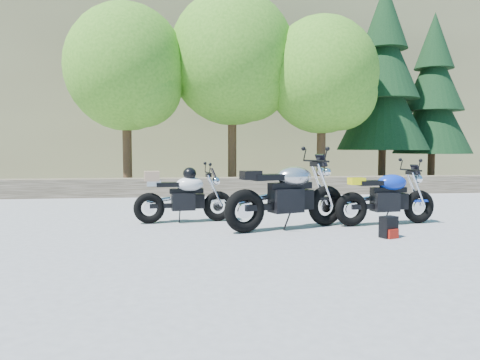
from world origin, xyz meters
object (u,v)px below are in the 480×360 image
at_px(blue_bike, 387,198).
at_px(backpack, 389,227).
at_px(white_bike, 184,195).
at_px(silver_bike, 288,196).

relative_size(blue_bike, backpack, 5.96).
bearing_deg(backpack, white_bike, 128.04).
distance_m(silver_bike, backpack, 1.67).
bearing_deg(blue_bike, backpack, -120.25).
distance_m(blue_bike, backpack, 1.27).
height_order(silver_bike, blue_bike, silver_bike).
height_order(silver_bike, backpack, silver_bike).
distance_m(white_bike, backpack, 3.57).
bearing_deg(backpack, silver_bike, 124.26).
xyz_separation_m(white_bike, backpack, (3.04, -1.85, -0.33)).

